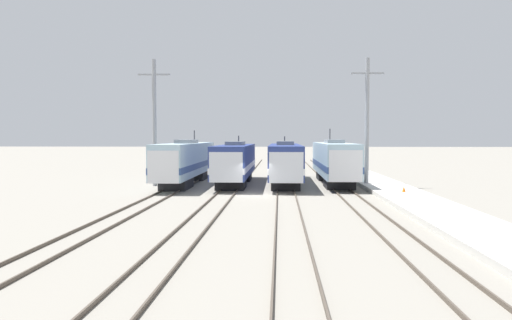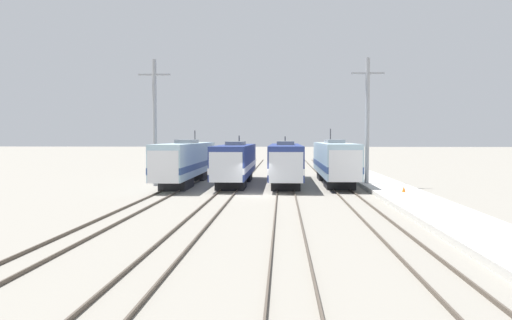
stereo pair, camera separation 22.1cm
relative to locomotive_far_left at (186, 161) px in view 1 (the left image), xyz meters
name	(u,v)px [view 1 (the left image)]	position (x,y,z in m)	size (l,w,h in m)	color
ground_plane	(256,195)	(7.26, -8.84, -2.24)	(400.00, 400.00, 0.00)	gray
rail_pair_far_left	(165,194)	(0.00, -8.84, -2.16)	(1.50, 120.00, 0.15)	#4C4238
rail_pair_center_left	(225,194)	(4.84, -8.84, -2.16)	(1.51, 120.00, 0.15)	#4C4238
rail_pair_center_right	(286,194)	(9.68, -8.84, -2.16)	(1.51, 120.00, 0.15)	#4C4238
rail_pair_far_right	(348,195)	(14.52, -8.84, -2.16)	(1.50, 120.00, 0.15)	#4C4238
locomotive_far_left	(186,161)	(0.00, 0.00, 0.00)	(2.75, 20.11, 5.32)	#232326
locomotive_center_left	(235,162)	(4.84, -0.18, -0.08)	(2.98, 17.42, 4.76)	black
locomotive_center_right	(285,162)	(9.68, 0.33, -0.07)	(3.00, 19.20, 4.68)	black
locomotive_far_right	(334,161)	(14.52, 1.06, 0.00)	(2.99, 18.13, 5.50)	#232326
catenary_tower_left	(154,121)	(-2.61, -1.77, 3.88)	(3.03, 0.39, 11.87)	gray
catenary_tower_right	(367,121)	(17.17, -1.77, 3.88)	(3.03, 0.39, 11.87)	gray
platform	(400,194)	(18.60, -8.84, -2.06)	(4.00, 120.00, 0.35)	beige
traffic_cone	(404,189)	(18.77, -9.24, -1.66)	(0.28, 0.28, 0.45)	orange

